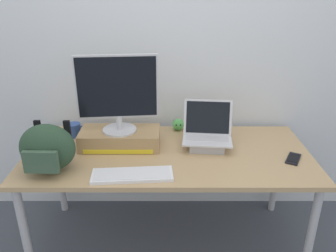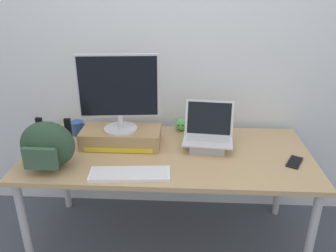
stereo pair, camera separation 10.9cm
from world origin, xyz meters
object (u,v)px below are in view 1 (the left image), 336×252
Objects in this scene: desktop_monitor at (117,93)px; coffee_mug at (74,130)px; toner_box_yellow at (120,138)px; messenger_backpack at (47,148)px; external_keyboard at (132,175)px; open_laptop at (207,138)px; cell_phone at (293,158)px; plush_toy at (178,125)px.

coffee_mug is at bearing 150.65° from desktop_monitor.
messenger_backpack is at bearing -140.06° from toner_box_yellow.
desktop_monitor is at bearing 102.54° from external_keyboard.
coffee_mug is at bearing 156.03° from toner_box_yellow.
toner_box_yellow reaches higher than external_keyboard.
coffee_mug is (-0.34, 0.15, -0.32)m from desktop_monitor.
open_laptop reaches higher than cell_phone.
messenger_backpack reaches higher than cell_phone.
open_laptop is at bearing 19.08° from messenger_backpack.
desktop_monitor reaches higher than external_keyboard.
desktop_monitor is at bearing -82.81° from toner_box_yellow.
coffee_mug is at bearing -164.65° from cell_phone.
coffee_mug is at bearing 87.83° from messenger_backpack.
desktop_monitor is 0.54m from external_keyboard.
external_keyboard is at bearing -139.77° from cell_phone.
messenger_backpack is 1.46m from cell_phone.
cell_phone is (1.42, -0.34, -0.04)m from coffee_mug.
open_laptop is 1.04× the size of messenger_backpack.
toner_box_yellow is 0.40m from external_keyboard.
toner_box_yellow is at bearing 41.30° from messenger_backpack.
messenger_backpack is at bearing -156.81° from open_laptop.
external_keyboard is (0.12, -0.38, -0.04)m from toner_box_yellow.
open_laptop is at bearing -0.76° from toner_box_yellow.
external_keyboard is at bearing -73.32° from toner_box_yellow.
coffee_mug is (-0.34, 0.15, -0.01)m from toner_box_yellow.
messenger_backpack reaches higher than plush_toy.
desktop_monitor is at bearing -24.12° from coffee_mug.
external_keyboard is (-0.46, -0.38, -0.05)m from open_laptop.
toner_box_yellow is 1.02× the size of desktop_monitor.
external_keyboard is (0.12, -0.38, -0.36)m from desktop_monitor.
open_laptop is 0.32m from plush_toy.
cell_phone is 1.99× the size of plush_toy.
external_keyboard is 0.51m from messenger_backpack.
messenger_backpack is 0.47m from coffee_mug.
cell_phone is at bearing -32.64° from plush_toy.
desktop_monitor reaches higher than plush_toy.
toner_box_yellow is 6.10× the size of plush_toy.
external_keyboard is at bearing -134.96° from open_laptop.
coffee_mug is 1.56× the size of plush_toy.
toner_box_yellow is 1.61× the size of messenger_backpack.
plush_toy is at bearing 176.01° from cell_phone.
desktop_monitor is 1.59× the size of messenger_backpack.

